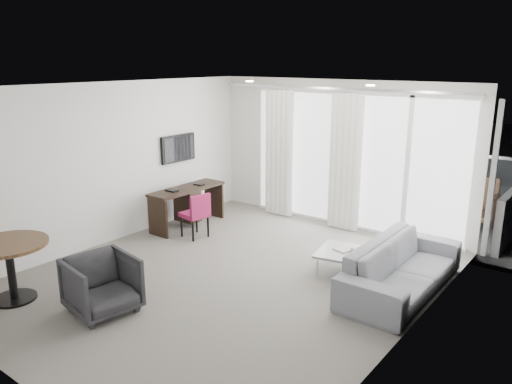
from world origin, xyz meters
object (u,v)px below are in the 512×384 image
Objects in this scene: desk_chair at (194,215)px; rattan_chair_a at (398,191)px; coffee_table at (344,262)px; desk at (187,207)px; round_table at (11,271)px; rattan_chair_b at (476,204)px; sofa at (402,267)px; tub_armchair at (102,285)px.

rattan_chair_a is (2.20, 3.41, 0.06)m from desk_chair.
desk is at bearing 177.60° from coffee_table.
coffee_table is at bearing -65.68° from rattan_chair_a.
rattan_chair_a is at bearing 66.02° from desk_chair.
round_table is at bearing -95.21° from rattan_chair_a.
round_table is (0.32, -3.39, 0.03)m from desk.
coffee_table is 3.29m from rattan_chair_b.
round_table is 1.07× the size of rattan_chair_a.
sofa is 2.47× the size of rattan_chair_b.
sofa is (3.77, 3.22, -0.06)m from round_table.
rattan_chair_b is (3.65, 3.35, 0.06)m from desk_chair.
desk_chair is 1.08× the size of coffee_table.
round_table is 4.96m from sofa.
sofa is 2.50× the size of rattan_chair_a.
round_table is at bearing -131.78° from coffee_table.
rattan_chair_b reaches higher than coffee_table.
desk_chair is at bearing -34.09° from desk.
desk_chair is 1.02× the size of tub_armchair.
rattan_chair_b is at bearing 12.95° from rattan_chair_a.
coffee_table is at bearing 13.41° from desk_chair.
tub_armchair is 0.85× the size of rattan_chair_a.
sofa is at bearing 40.55° from round_table.
desk_chair is 0.86× the size of rattan_chair_b.
round_table is at bearing -124.23° from rattan_chair_b.
rattan_chair_b reaches higher than tub_armchair.
rattan_chair_b is at bearing -1.46° from sofa.
sofa is at bearing -2.41° from desk.
desk_chair reaches higher than coffee_table.
desk is 1.59× the size of round_table.
desk_chair is 4.96m from rattan_chair_b.
desk is at bearing 87.59° from sofa.
rattan_chair_b is at bearing 73.39° from coffee_table.
sofa is (3.57, 0.18, -0.06)m from desk_chair.
tub_armchair is 6.48m from rattan_chair_b.
coffee_table is at bearing -22.95° from tub_armchair.
desk is 4.09m from rattan_chair_a.
desk_chair is at bearing -107.72° from rattan_chair_a.
round_table is 1.25× the size of tub_armchair.
desk is 4.09m from sofa.
desk_chair is 2.72m from tub_armchair.
round_table is at bearing -84.55° from desk.
desk is 1.70× the size of rattan_chair_a.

